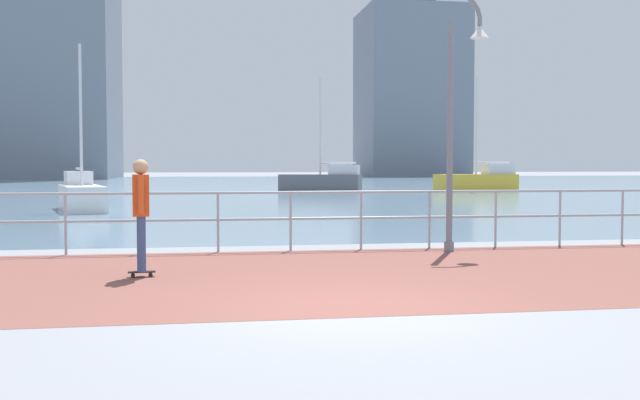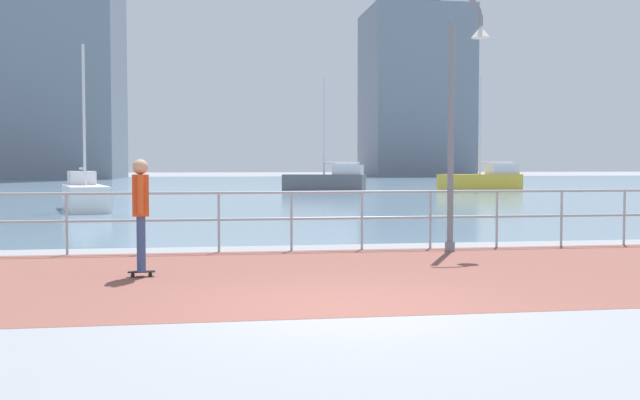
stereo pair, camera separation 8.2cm
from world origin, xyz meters
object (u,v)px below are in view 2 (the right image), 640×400
Objects in this scene: sailboat_red at (85,195)px; skateboarder at (141,206)px; sailboat_yellow at (482,181)px; sailboat_ivory at (327,181)px; lamppost at (460,108)px.

skateboarder is at bearing -78.56° from sailboat_red.
sailboat_yellow reaches higher than sailboat_ivory.
skateboarder is 0.25× the size of sailboat_ivory.
skateboarder is 36.70m from sailboat_yellow.
skateboarder is 34.68m from sailboat_ivory.
sailboat_ivory is at bearing 85.25° from lamppost.
lamppost is at bearing 22.22° from skateboarder.
sailboat_yellow is (12.02, 29.73, -2.09)m from lamppost.
sailboat_yellow is at bearing -9.43° from sailboat_ivory.
skateboarder is 17.07m from sailboat_red.
lamppost is 0.83× the size of sailboat_red.
lamppost is 2.84× the size of skateboarder.
sailboat_red is at bearing -124.79° from sailboat_ivory.
lamppost is at bearing -94.75° from sailboat_ivory.
sailboat_ivory is (-9.42, 1.57, -0.01)m from sailboat_yellow.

